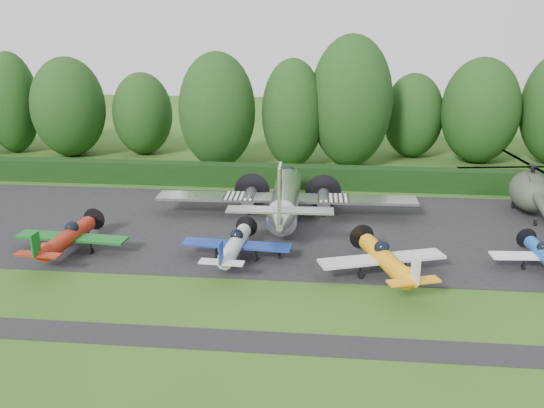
# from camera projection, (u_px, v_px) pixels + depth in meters

# --- Properties ---
(ground) EXTENTS (160.00, 160.00, 0.00)m
(ground) POSITION_uv_depth(u_px,v_px,m) (278.00, 288.00, 34.95)
(ground) COLOR #295217
(ground) RESTS_ON ground
(apron) EXTENTS (70.00, 18.00, 0.01)m
(apron) POSITION_uv_depth(u_px,v_px,m) (291.00, 229.00, 44.42)
(apron) COLOR black
(apron) RESTS_ON ground
(taxiway_verge) EXTENTS (70.00, 2.00, 0.00)m
(taxiway_verge) POSITION_uv_depth(u_px,v_px,m) (267.00, 343.00, 29.27)
(taxiway_verge) COLOR black
(taxiway_verge) RESTS_ON ground
(hedgerow) EXTENTS (90.00, 1.60, 2.00)m
(hedgerow) POSITION_uv_depth(u_px,v_px,m) (300.00, 187.00, 54.83)
(hedgerow) COLOR black
(hedgerow) RESTS_ON ground
(transport_plane) EXTENTS (20.01, 15.35, 6.41)m
(transport_plane) POSITION_uv_depth(u_px,v_px,m) (285.00, 199.00, 45.55)
(transport_plane) COLOR silver
(transport_plane) RESTS_ON ground
(light_plane_red) EXTENTS (7.47, 7.86, 2.87)m
(light_plane_red) POSITION_uv_depth(u_px,v_px,m) (68.00, 237.00, 39.46)
(light_plane_red) COLOR maroon
(light_plane_red) RESTS_ON ground
(light_plane_white) EXTENTS (7.06, 7.42, 2.71)m
(light_plane_white) POSITION_uv_depth(u_px,v_px,m) (235.00, 245.00, 38.37)
(light_plane_white) COLOR silver
(light_plane_white) RESTS_ON ground
(light_plane_orange) EXTENTS (7.77, 8.17, 2.99)m
(light_plane_orange) POSITION_uv_depth(u_px,v_px,m) (386.00, 259.00, 35.89)
(light_plane_orange) COLOR orange
(light_plane_orange) RESTS_ON ground
(helicopter) EXTENTS (11.97, 14.01, 3.86)m
(helicopter) POSITION_uv_depth(u_px,v_px,m) (531.00, 188.00, 47.29)
(helicopter) COLOR #333D2F
(helicopter) RESTS_ON ground
(tree_0) EXTENTS (5.91, 5.91, 11.13)m
(tree_0) POSITION_uv_depth(u_px,v_px,m) (11.00, 103.00, 66.79)
(tree_0) COLOR black
(tree_0) RESTS_ON ground
(tree_1) EXTENTS (7.98, 7.98, 10.87)m
(tree_1) POSITION_uv_depth(u_px,v_px,m) (480.00, 111.00, 62.26)
(tree_1) COLOR black
(tree_1) RESTS_ON ground
(tree_2) EXTENTS (6.25, 6.25, 10.91)m
(tree_2) POSITION_uv_depth(u_px,v_px,m) (293.00, 114.00, 60.54)
(tree_2) COLOR black
(tree_2) RESTS_ON ground
(tree_4) EXTENTS (8.26, 8.26, 13.21)m
(tree_4) POSITION_uv_depth(u_px,v_px,m) (351.00, 102.00, 60.46)
(tree_4) COLOR black
(tree_4) RESTS_ON ground
(tree_5) EXTENTS (7.89, 7.89, 10.70)m
(tree_5) POSITION_uv_depth(u_px,v_px,m) (68.00, 107.00, 65.18)
(tree_5) COLOR black
(tree_5) RESTS_ON ground
(tree_7) EXTENTS (6.40, 6.40, 9.03)m
(tree_7) POSITION_uv_depth(u_px,v_px,m) (413.00, 116.00, 64.95)
(tree_7) COLOR black
(tree_7) RESTS_ON ground
(tree_9) EXTENTS (7.66, 7.66, 11.56)m
(tree_9) POSITION_uv_depth(u_px,v_px,m) (217.00, 110.00, 60.28)
(tree_9) COLOR black
(tree_9) RESTS_ON ground
(tree_10) EXTENTS (6.49, 6.49, 8.97)m
(tree_10) POSITION_uv_depth(u_px,v_px,m) (143.00, 114.00, 66.27)
(tree_10) COLOR black
(tree_10) RESTS_ON ground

